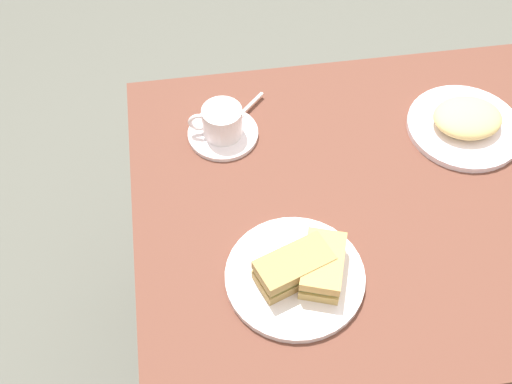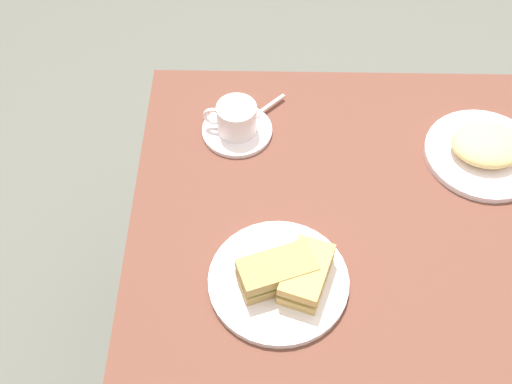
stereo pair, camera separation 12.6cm
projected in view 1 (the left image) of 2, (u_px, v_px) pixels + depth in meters
ground_plane at (355, 348)px, 1.89m from camera, size 6.00×6.00×0.00m
dining_table at (391, 227)px, 1.39m from camera, size 1.06×0.80×0.74m
sandwich_plate at (295, 277)px, 1.18m from camera, size 0.25×0.25×0.01m
sandwich_front at (294, 268)px, 1.15m from camera, size 0.15×0.11×0.05m
sandwich_back at (323, 266)px, 1.15m from camera, size 0.11×0.14×0.05m
coffee_saucer at (223, 134)px, 1.39m from camera, size 0.15×0.15×0.01m
coffee_cup at (221, 121)px, 1.36m from camera, size 0.11×0.08×0.07m
spoon at (245, 110)px, 1.42m from camera, size 0.08×0.08×0.01m
side_plate at (464, 127)px, 1.40m from camera, size 0.24×0.24×0.01m
side_food_pile at (468, 118)px, 1.37m from camera, size 0.15×0.12×0.04m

